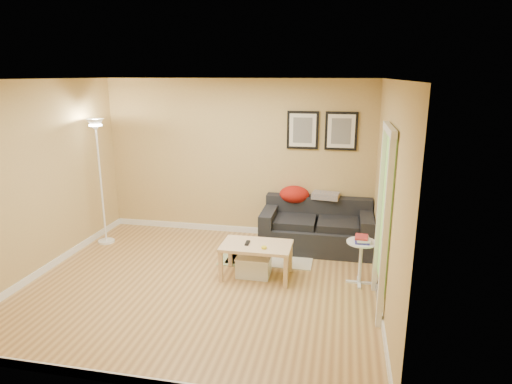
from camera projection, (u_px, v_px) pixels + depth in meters
floor at (202, 283)px, 5.75m from camera, size 4.50×4.50×0.00m
ceiling at (195, 79)px, 5.08m from camera, size 4.50×4.50×0.00m
wall_back at (237, 158)px, 7.31m from camera, size 4.50×0.00×4.50m
wall_front at (119, 248)px, 3.52m from camera, size 4.50×0.00×4.50m
wall_left at (38, 179)px, 5.85m from camera, size 0.00×4.00×4.00m
wall_right at (387, 197)px, 4.99m from camera, size 0.00×4.00×4.00m
baseboard_back at (238, 229)px, 7.62m from camera, size 4.50×0.02×0.10m
baseboard_front at (131, 380)px, 3.86m from camera, size 4.50×0.02×0.10m
baseboard_left at (50, 266)px, 6.17m from camera, size 0.02×4.00×0.10m
baseboard_right at (379, 296)px, 5.31m from camera, size 0.02×4.00×0.10m
sofa at (317, 225)px, 6.84m from camera, size 1.70×0.90×0.75m
red_throw at (294, 194)px, 7.11m from camera, size 0.48×0.36×0.28m
plaid_throw at (326, 196)px, 7.01m from camera, size 0.45×0.32×0.10m
framed_print_left at (303, 130)px, 6.95m from camera, size 0.50×0.04×0.60m
framed_print_right at (341, 131)px, 6.84m from camera, size 0.50×0.04×0.60m
area_rug at (272, 255)px, 6.63m from camera, size 1.25×0.85×0.01m
green_runner at (244, 260)px, 6.47m from camera, size 0.70×0.50×0.01m
coffee_table at (256, 260)px, 5.90m from camera, size 0.98×0.65×0.47m
remote_control at (247, 243)px, 5.86m from camera, size 0.06×0.16×0.02m
tape_roll at (264, 248)px, 5.69m from camera, size 0.07×0.07×0.03m
storage_bin at (254, 266)px, 5.95m from camera, size 0.46×0.34×0.28m
side_table at (360, 263)px, 5.68m from camera, size 0.38×0.38×0.59m
book_stack at (362, 239)px, 5.59m from camera, size 0.20×0.25×0.08m
floor_lamp at (101, 186)px, 6.93m from camera, size 0.26×0.26×2.02m
doorway at (382, 224)px, 4.93m from camera, size 0.12×1.01×2.13m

